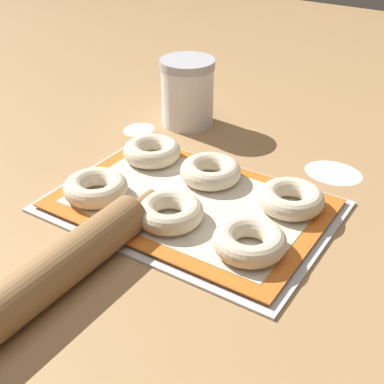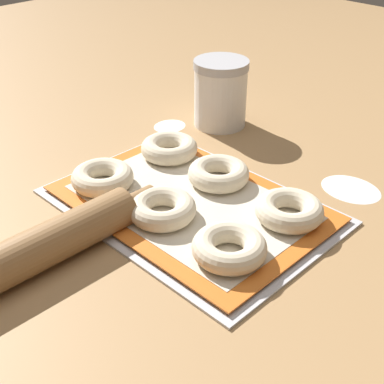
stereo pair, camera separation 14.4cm
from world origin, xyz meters
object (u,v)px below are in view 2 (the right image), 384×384
at_px(bagel_front_left, 102,177).
at_px(flour_canister, 220,93).
at_px(bagel_back_left, 169,148).
at_px(rolling_pin, 37,250).
at_px(bagel_front_right, 229,247).
at_px(bagel_front_center, 162,209).
at_px(bagel_back_right, 289,210).
at_px(bagel_back_center, 221,175).
at_px(baking_tray, 192,204).

relative_size(bagel_front_left, flour_canister, 0.75).
xyz_separation_m(bagel_back_left, rolling_pin, (0.09, -0.31, 0.00)).
height_order(bagel_front_right, bagel_back_left, same).
xyz_separation_m(bagel_front_left, rolling_pin, (0.09, -0.17, 0.00)).
relative_size(bagel_front_center, bagel_front_right, 1.00).
distance_m(bagel_back_right, rolling_pin, 0.35).
height_order(bagel_front_center, bagel_front_right, same).
distance_m(bagel_front_center, bagel_back_left, 0.19).
xyz_separation_m(bagel_back_center, flour_canister, (-0.17, 0.18, 0.04)).
xyz_separation_m(bagel_front_left, bagel_back_left, (0.00, 0.14, 0.00)).
bearing_deg(bagel_front_left, bagel_back_left, 89.48).
distance_m(bagel_front_left, bagel_front_right, 0.26).
relative_size(bagel_front_center, flour_canister, 0.75).
bearing_deg(rolling_pin, bagel_back_left, 105.80).
distance_m(bagel_front_left, bagel_back_right, 0.29).
distance_m(baking_tray, bagel_back_right, 0.15).
bearing_deg(bagel_back_right, baking_tray, -154.44).
bearing_deg(bagel_back_center, bagel_front_center, -87.41).
relative_size(bagel_back_left, bagel_back_center, 1.00).
distance_m(bagel_front_center, rolling_pin, 0.18).
xyz_separation_m(bagel_front_right, bagel_back_left, (-0.26, 0.14, 0.00)).
bearing_deg(bagel_front_right, bagel_back_center, 135.75).
xyz_separation_m(bagel_front_center, flour_canister, (-0.17, 0.31, 0.04)).
relative_size(baking_tray, rolling_pin, 1.07).
height_order(baking_tray, bagel_back_left, bagel_back_left).
height_order(baking_tray, rolling_pin, rolling_pin).
bearing_deg(bagel_back_right, bagel_back_center, 177.66).
distance_m(bagel_front_center, bagel_back_right, 0.18).
relative_size(bagel_front_center, bagel_back_center, 1.00).
height_order(baking_tray, bagel_front_right, bagel_front_right).
bearing_deg(flour_canister, bagel_back_center, -47.36).
height_order(bagel_front_left, bagel_back_left, same).
relative_size(baking_tray, bagel_front_right, 4.24).
relative_size(bagel_back_right, rolling_pin, 0.25).
bearing_deg(bagel_front_left, bagel_front_right, 1.65).
height_order(baking_tray, flour_canister, flour_canister).
height_order(bagel_front_center, bagel_back_left, same).
xyz_separation_m(bagel_front_center, bagel_back_right, (0.13, 0.13, 0.00)).
bearing_deg(bagel_back_left, bagel_front_right, -27.61).
bearing_deg(bagel_front_right, bagel_front_center, -179.81).
bearing_deg(bagel_back_right, bagel_back_left, 177.74).
distance_m(bagel_front_center, bagel_front_right, 0.13).
xyz_separation_m(baking_tray, bagel_back_left, (-0.13, 0.07, 0.02)).
relative_size(baking_tray, bagel_front_center, 4.24).
height_order(bagel_front_right, bagel_back_right, same).
bearing_deg(bagel_front_center, flour_canister, 118.99).
bearing_deg(flour_canister, bagel_back_right, -31.57).
bearing_deg(bagel_front_left, flour_canister, 97.38).
bearing_deg(bagel_front_right, baking_tray, 154.60).
height_order(bagel_back_center, rolling_pin, rolling_pin).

